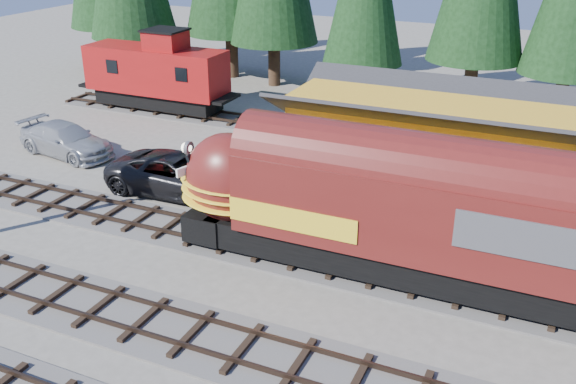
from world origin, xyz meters
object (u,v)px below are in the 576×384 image
at_px(pickup_truck_a, 179,174).
at_px(pickup_truck_b, 66,140).
at_px(locomotive, 367,210).
at_px(caboose, 157,74).
at_px(depot, 426,143).

bearing_deg(pickup_truck_a, pickup_truck_b, 75.99).
bearing_deg(locomotive, pickup_truck_b, 164.67).
relative_size(caboose, pickup_truck_a, 1.40).
height_order(caboose, pickup_truck_b, caboose).
relative_size(locomotive, pickup_truck_b, 2.68).
relative_size(depot, locomotive, 0.82).
bearing_deg(caboose, pickup_truck_b, -88.68).
relative_size(pickup_truck_a, pickup_truck_b, 1.16).
xyz_separation_m(locomotive, pickup_truck_a, (-10.07, 3.22, -1.54)).
xyz_separation_m(depot, caboose, (-19.22, 7.50, -0.50)).
distance_m(depot, pickup_truck_a, 11.31).
distance_m(depot, pickup_truck_b, 19.18).
bearing_deg(depot, pickup_truck_b, -175.67).
xyz_separation_m(locomotive, caboose, (-18.66, 14.00, -0.02)).
xyz_separation_m(caboose, pickup_truck_b, (0.21, -8.94, -1.62)).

